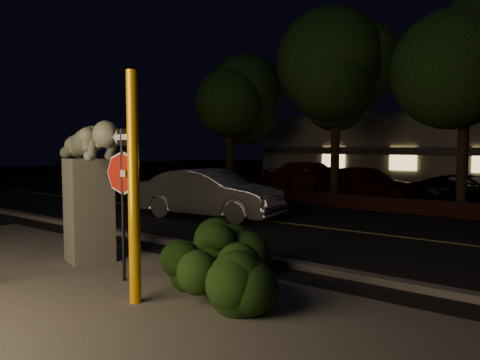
% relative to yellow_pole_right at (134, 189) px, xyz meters
% --- Properties ---
extents(ground, '(90.00, 90.00, 0.00)m').
position_rel_yellow_pole_right_xyz_m(ground, '(-1.13, 10.24, -1.67)').
color(ground, black).
rests_on(ground, ground).
extents(patio, '(14.00, 6.00, 0.02)m').
position_rel_yellow_pole_right_xyz_m(patio, '(-1.13, -0.76, -1.66)').
color(patio, '#4C4944').
rests_on(patio, ground).
extents(road, '(80.00, 8.00, 0.01)m').
position_rel_yellow_pole_right_xyz_m(road, '(-1.13, 7.24, -1.66)').
color(road, black).
rests_on(road, ground).
extents(lane_marking, '(80.00, 0.12, 0.00)m').
position_rel_yellow_pole_right_xyz_m(lane_marking, '(-1.13, 7.24, -1.65)').
color(lane_marking, gold).
rests_on(lane_marking, road).
extents(curb, '(80.00, 0.25, 0.12)m').
position_rel_yellow_pole_right_xyz_m(curb, '(-1.13, 3.14, -1.61)').
color(curb, '#4C4944').
rests_on(curb, ground).
extents(brick_wall, '(40.00, 0.35, 0.50)m').
position_rel_yellow_pole_right_xyz_m(brick_wall, '(-1.13, 11.54, -1.42)').
color(brick_wall, '#461B16').
rests_on(brick_wall, ground).
extents(parking_lot, '(40.00, 12.00, 0.01)m').
position_rel_yellow_pole_right_xyz_m(parking_lot, '(-1.13, 17.24, -1.66)').
color(parking_lot, black).
rests_on(parking_lot, ground).
extents(building, '(22.00, 10.20, 4.00)m').
position_rel_yellow_pole_right_xyz_m(building, '(-1.13, 25.23, 0.33)').
color(building, gray).
rests_on(building, ground).
extents(tree_far_a, '(4.60, 4.60, 7.43)m').
position_rel_yellow_pole_right_xyz_m(tree_far_a, '(-9.13, 13.24, 3.67)').
color(tree_far_a, black).
rests_on(tree_far_a, ground).
extents(tree_far_b, '(5.20, 5.20, 8.41)m').
position_rel_yellow_pole_right_xyz_m(tree_far_b, '(-3.63, 13.44, 4.39)').
color(tree_far_b, black).
rests_on(tree_far_b, ground).
extents(tree_far_c, '(4.80, 4.80, 7.84)m').
position_rel_yellow_pole_right_xyz_m(tree_far_c, '(1.37, 13.04, 3.99)').
color(tree_far_c, black).
rests_on(tree_far_c, ground).
extents(yellow_pole_right, '(0.17, 0.17, 3.33)m').
position_rel_yellow_pole_right_xyz_m(yellow_pole_right, '(0.00, 0.00, 0.00)').
color(yellow_pole_right, '#FFAE06').
rests_on(yellow_pole_right, ground).
extents(signpost, '(0.84, 0.27, 2.56)m').
position_rel_yellow_pole_right_xyz_m(signpost, '(-1.01, 0.59, 0.15)').
color(signpost, black).
rests_on(signpost, ground).
extents(sculpture, '(2.52, 1.36, 2.72)m').
position_rel_yellow_pole_right_xyz_m(sculpture, '(-2.62, 1.03, 0.01)').
color(sculpture, '#4C4944').
rests_on(sculpture, ground).
extents(hedge_center, '(2.12, 1.12, 1.07)m').
position_rel_yellow_pole_right_xyz_m(hedge_center, '(-0.05, 2.05, -1.13)').
color(hedge_center, black).
rests_on(hedge_center, ground).
extents(hedge_right, '(1.58, 0.99, 0.97)m').
position_rel_yellow_pole_right_xyz_m(hedge_right, '(0.57, 0.96, -1.18)').
color(hedge_right, black).
rests_on(hedge_right, ground).
extents(hedge_far_right, '(1.63, 1.20, 1.03)m').
position_rel_yellow_pole_right_xyz_m(hedge_far_right, '(1.14, 0.73, -1.15)').
color(hedge_far_right, black).
rests_on(hedge_far_right, ground).
extents(silver_sedan, '(4.87, 2.36, 1.54)m').
position_rel_yellow_pole_right_xyz_m(silver_sedan, '(-4.54, 6.69, -0.90)').
color(silver_sedan, '#9E9EA3').
rests_on(silver_sedan, ground).
extents(parked_car_red, '(4.97, 2.58, 1.61)m').
position_rel_yellow_pole_right_xyz_m(parked_car_red, '(-5.80, 15.40, -0.86)').
color(parked_car_red, '#651B0B').
rests_on(parked_car_red, ground).
extents(parked_car_darkred, '(4.95, 2.70, 1.36)m').
position_rel_yellow_pole_right_xyz_m(parked_car_darkred, '(-2.60, 14.34, -0.99)').
color(parked_car_darkred, '#450805').
rests_on(parked_car_darkred, ground).
extents(parked_car_dark, '(4.61, 2.75, 1.20)m').
position_rel_yellow_pole_right_xyz_m(parked_car_dark, '(1.33, 14.70, -1.07)').
color(parked_car_dark, black).
rests_on(parked_car_dark, ground).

